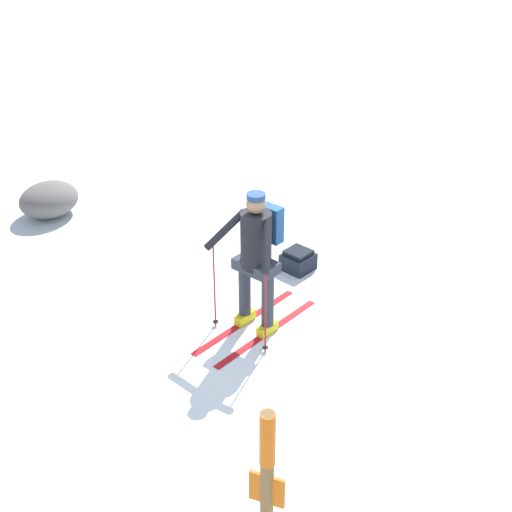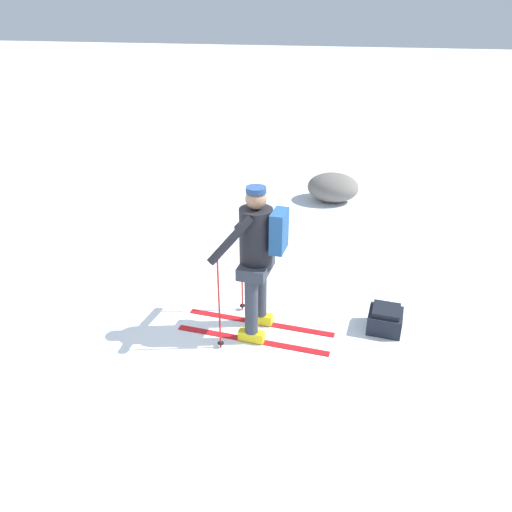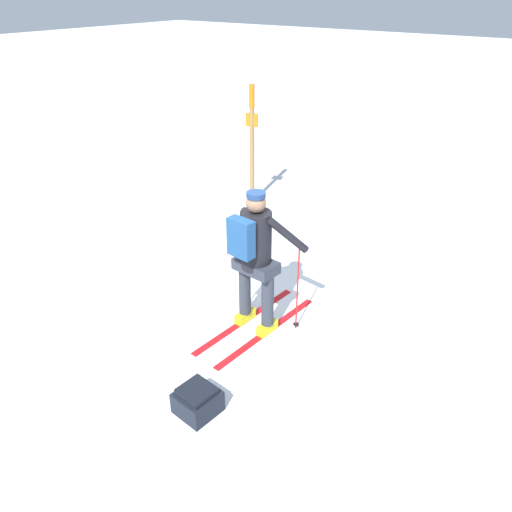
% 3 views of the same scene
% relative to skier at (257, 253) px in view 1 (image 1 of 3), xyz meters
% --- Properties ---
extents(ground_plane, '(80.00, 80.00, 0.00)m').
position_rel_skier_xyz_m(ground_plane, '(0.38, 0.27, -1.06)').
color(ground_plane, white).
extents(skier, '(1.86, 1.01, 1.82)m').
position_rel_skier_xyz_m(skier, '(0.00, 0.00, 0.00)').
color(skier, red).
rests_on(skier, ground_plane).
extents(dropped_backpack, '(0.43, 0.43, 0.30)m').
position_rel_skier_xyz_m(dropped_backpack, '(-1.48, -0.37, -0.92)').
color(dropped_backpack, black).
rests_on(dropped_backpack, ground_plane).
extents(rock_boulder, '(0.99, 0.84, 0.54)m').
position_rel_skier_xyz_m(rock_boulder, '(-0.56, -4.56, -0.78)').
color(rock_boulder, slate).
rests_on(rock_boulder, ground_plane).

